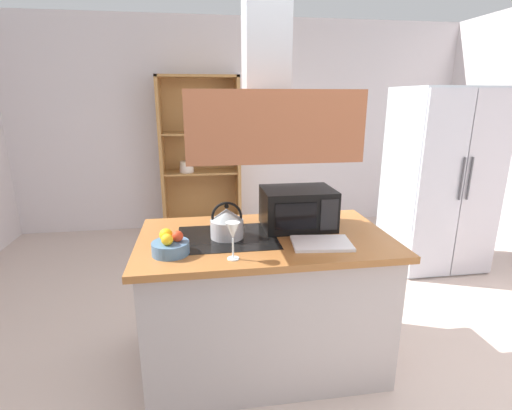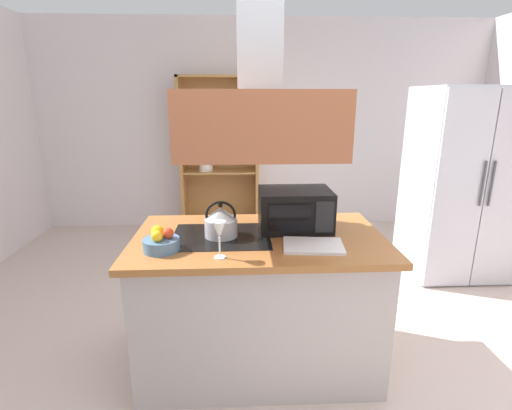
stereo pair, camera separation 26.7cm
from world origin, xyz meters
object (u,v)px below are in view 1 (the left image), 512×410
(dish_cabinet, at_px, (200,164))
(fruit_bowl, at_px, (170,245))
(microwave, at_px, (298,208))
(kettle, at_px, (227,223))
(refrigerator, at_px, (439,180))
(wine_glass_on_counter, at_px, (233,232))
(cutting_board, at_px, (321,243))

(dish_cabinet, xyz_separation_m, fruit_bowl, (-0.20, -2.97, 0.06))
(dish_cabinet, bearing_deg, microwave, -77.10)
(kettle, distance_m, microwave, 0.49)
(refrigerator, relative_size, fruit_bowl, 8.94)
(wine_glass_on_counter, bearing_deg, cutting_board, 13.15)
(refrigerator, height_order, fruit_bowl, refrigerator)
(refrigerator, xyz_separation_m, wine_glass_on_counter, (-2.27, -1.62, 0.14))
(kettle, xyz_separation_m, microwave, (0.47, 0.13, 0.03))
(refrigerator, relative_size, wine_glass_on_counter, 8.88)
(kettle, height_order, fruit_bowl, kettle)
(dish_cabinet, relative_size, cutting_board, 5.85)
(kettle, bearing_deg, microwave, 15.39)
(wine_glass_on_counter, bearing_deg, refrigerator, 35.55)
(microwave, bearing_deg, refrigerator, 32.94)
(kettle, height_order, microwave, microwave)
(microwave, xyz_separation_m, fruit_bowl, (-0.80, -0.33, -0.08))
(refrigerator, height_order, kettle, refrigerator)
(wine_glass_on_counter, bearing_deg, kettle, 91.03)
(refrigerator, distance_m, wine_glass_on_counter, 2.79)
(wine_glass_on_counter, bearing_deg, microwave, 44.14)
(refrigerator, distance_m, microwave, 2.15)
(microwave, relative_size, fruit_bowl, 2.25)
(dish_cabinet, bearing_deg, kettle, -87.36)
(refrigerator, distance_m, fruit_bowl, 3.00)
(refrigerator, height_order, wine_glass_on_counter, refrigerator)
(refrigerator, distance_m, dish_cabinet, 2.81)
(wine_glass_on_counter, bearing_deg, fruit_bowl, 160.13)
(wine_glass_on_counter, height_order, fruit_bowl, wine_glass_on_counter)
(fruit_bowl, bearing_deg, wine_glass_on_counter, -19.87)
(cutting_board, xyz_separation_m, fruit_bowl, (-0.86, -0.00, 0.04))
(microwave, distance_m, fruit_bowl, 0.87)
(kettle, bearing_deg, wine_glass_on_counter, -88.97)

